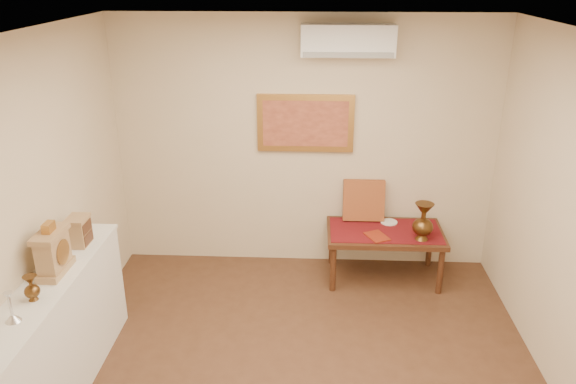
# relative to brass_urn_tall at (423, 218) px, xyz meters

# --- Properties ---
(ceiling) EXTENTS (4.50, 4.50, 0.00)m
(ceiling) POSITION_rel_brass_urn_tall_xyz_m (-1.19, -1.69, 1.91)
(ceiling) COLOR white
(ceiling) RESTS_ON ground
(wall_back) EXTENTS (4.00, 0.02, 2.70)m
(wall_back) POSITION_rel_brass_urn_tall_xyz_m (-1.19, 0.56, 0.56)
(wall_back) COLOR beige
(wall_back) RESTS_ON ground
(wall_left) EXTENTS (0.02, 4.50, 2.70)m
(wall_left) POSITION_rel_brass_urn_tall_xyz_m (-3.19, -1.69, 0.56)
(wall_left) COLOR beige
(wall_left) RESTS_ON ground
(candlestick) EXTENTS (0.10, 0.10, 0.21)m
(candlestick) POSITION_rel_brass_urn_tall_xyz_m (-3.02, -2.16, 0.29)
(candlestick) COLOR silver
(candlestick) RESTS_ON display_ledge
(brass_urn_small) EXTENTS (0.11, 0.11, 0.24)m
(brass_urn_small) POSITION_rel_brass_urn_tall_xyz_m (-3.00, -1.91, 0.31)
(brass_urn_small) COLOR brown
(brass_urn_small) RESTS_ON display_ledge
(table_cloth) EXTENTS (1.14, 0.59, 0.01)m
(table_cloth) POSITION_rel_brass_urn_tall_xyz_m (-0.34, 0.19, -0.24)
(table_cloth) COLOR maroon
(table_cloth) RESTS_ON low_table
(brass_urn_tall) EXTENTS (0.21, 0.21, 0.47)m
(brass_urn_tall) POSITION_rel_brass_urn_tall_xyz_m (0.00, 0.00, 0.00)
(brass_urn_tall) COLOR brown
(brass_urn_tall) RESTS_ON table_cloth
(plate) EXTENTS (0.18, 0.18, 0.01)m
(plate) POSITION_rel_brass_urn_tall_xyz_m (-0.28, 0.38, -0.23)
(plate) COLOR silver
(plate) RESTS_ON table_cloth
(menu) EXTENTS (0.27, 0.30, 0.01)m
(menu) POSITION_rel_brass_urn_tall_xyz_m (-0.44, 0.02, -0.23)
(menu) COLOR maroon
(menu) RESTS_ON table_cloth
(cushion) EXTENTS (0.44, 0.19, 0.45)m
(cushion) POSITION_rel_brass_urn_tall_xyz_m (-0.55, 0.46, -0.02)
(cushion) COLOR maroon
(cushion) RESTS_ON table_cloth
(display_ledge) EXTENTS (0.37, 2.02, 0.98)m
(display_ledge) POSITION_rel_brass_urn_tall_xyz_m (-3.02, -1.69, -0.30)
(display_ledge) COLOR silver
(display_ledge) RESTS_ON floor
(mantel_clock) EXTENTS (0.17, 0.36, 0.41)m
(mantel_clock) POSITION_rel_brass_urn_tall_xyz_m (-3.01, -1.54, 0.36)
(mantel_clock) COLOR tan
(mantel_clock) RESTS_ON display_ledge
(wooden_chest) EXTENTS (0.16, 0.21, 0.24)m
(wooden_chest) POSITION_rel_brass_urn_tall_xyz_m (-3.01, -1.08, 0.31)
(wooden_chest) COLOR tan
(wooden_chest) RESTS_ON display_ledge
(low_table) EXTENTS (1.20, 0.70, 0.55)m
(low_table) POSITION_rel_brass_urn_tall_xyz_m (-0.34, 0.19, -0.31)
(low_table) COLOR #482515
(low_table) RESTS_ON floor
(painting) EXTENTS (1.00, 0.06, 0.60)m
(painting) POSITION_rel_brass_urn_tall_xyz_m (-1.19, 0.53, 0.81)
(painting) COLOR #B57F3A
(painting) RESTS_ON wall_back
(ac_unit) EXTENTS (0.90, 0.25, 0.30)m
(ac_unit) POSITION_rel_brass_urn_tall_xyz_m (-0.79, 0.42, 1.65)
(ac_unit) COLOR white
(ac_unit) RESTS_ON wall_back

